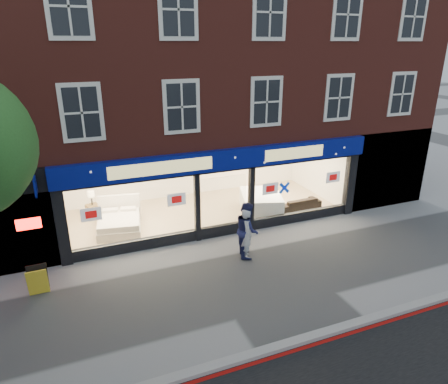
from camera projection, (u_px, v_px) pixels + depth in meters
ground at (262, 276)px, 12.19m from camera, size 120.00×120.00×0.00m
kerb_line at (321, 342)px, 9.49m from camera, size 60.00×0.10×0.01m
kerb_stone at (317, 335)px, 9.65m from camera, size 60.00×0.25×0.12m
showroom_floor at (205, 212)px, 16.73m from camera, size 11.00×4.50×0.10m
building at (188, 43)px, 15.87m from camera, size 19.00×8.26×10.30m
display_bed at (119, 222)px, 14.94m from camera, size 1.87×2.16×1.08m
bedside_table at (93, 211)px, 15.97m from camera, size 0.57×0.57×0.55m
mattress_stack at (261, 202)px, 16.52m from camera, size 2.10×2.36×0.78m
sofa at (299, 204)px, 16.74m from camera, size 1.83×0.76×0.53m
a_board at (38, 281)px, 11.22m from camera, size 0.56×0.36×0.85m
pedestrian_grey at (247, 233)px, 13.01m from camera, size 0.54×0.70×1.73m
pedestrian_blue at (247, 229)px, 13.12m from camera, size 0.94×1.07×1.88m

